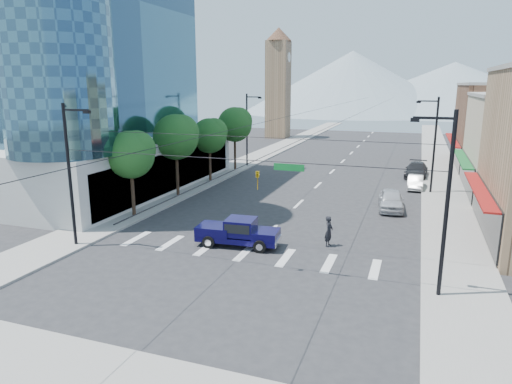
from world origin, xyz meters
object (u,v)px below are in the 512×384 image
Objects in this scene: pedestrian at (329,231)px; parked_car_mid at (415,182)px; pickup_truck at (238,232)px; parked_car_far at (416,170)px; parked_car_near at (391,200)px.

parked_car_mid is at bearing -6.03° from pedestrian.
pedestrian is 19.86m from parked_car_mid.
parked_car_far is (10.48, 27.36, -0.13)m from pickup_truck.
parked_car_far is (4.99, 25.49, -0.18)m from pedestrian.
pedestrian is 10.86m from parked_car_near.
parked_car_mid is at bearing 73.01° from parked_car_near.
pedestrian is 0.41× the size of parked_car_near.
parked_car_mid is at bearing 58.58° from pickup_truck.
parked_car_near is 1.20× the size of parked_car_mid.
pickup_truck is 0.98× the size of parked_car_far.
parked_car_near is at bearing -8.56° from pedestrian.
pickup_truck is 23.55m from parked_car_mid.
pickup_truck is 15.01m from parked_car_near.
pedestrian is at bearing -97.82° from parked_car_far.
pedestrian is at bearing 13.80° from pickup_truck.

